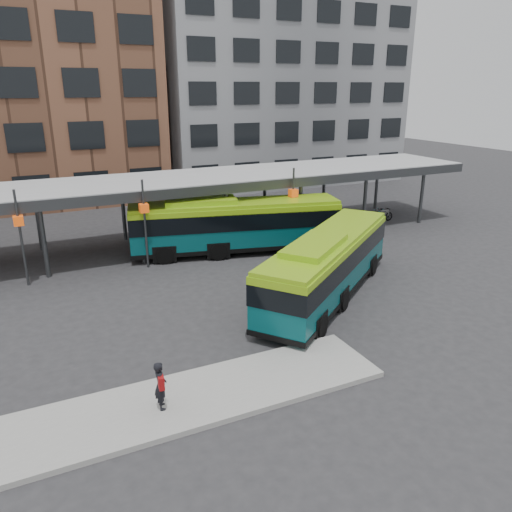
{
  "coord_description": "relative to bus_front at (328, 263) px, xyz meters",
  "views": [
    {
      "loc": [
        -8.78,
        -15.85,
        9.32
      ],
      "look_at": [
        0.82,
        4.08,
        1.8
      ],
      "focal_mm": 35.0,
      "sensor_mm": 36.0,
      "label": 1
    }
  ],
  "objects": [
    {
      "name": "building_grey",
      "position": [
        12.45,
        29.86,
        8.36
      ],
      "size": [
        24.0,
        14.0,
        20.0
      ],
      "primitive_type": "cube",
      "color": "slate",
      "rests_on": "ground"
    },
    {
      "name": "bus_front",
      "position": [
        0.0,
        0.0,
        0.0
      ],
      "size": [
        10.58,
        8.83,
        3.15
      ],
      "rotation": [
        0.0,
        0.0,
        0.65
      ],
      "color": "#06474B",
      "rests_on": "ground"
    },
    {
      "name": "boarding_island",
      "position": [
        -9.05,
        -5.14,
        -1.55
      ],
      "size": [
        14.0,
        3.0,
        0.18
      ],
      "primitive_type": "cube",
      "color": "gray",
      "rests_on": "ground"
    },
    {
      "name": "bus_rear",
      "position": [
        -1.23,
        7.92,
        0.1
      ],
      "size": [
        12.37,
        5.29,
        3.34
      ],
      "rotation": [
        0.0,
        0.0,
        -0.23
      ],
      "color": "#06474B",
      "rests_on": "ground"
    },
    {
      "name": "canopy",
      "position": [
        -3.61,
        10.73,
        2.27
      ],
      "size": [
        40.0,
        6.53,
        4.8
      ],
      "color": "#999B9E",
      "rests_on": "ground"
    },
    {
      "name": "pedestrian",
      "position": [
        -9.35,
        -5.3,
        -0.68
      ],
      "size": [
        0.42,
        0.63,
        1.53
      ],
      "rotation": [
        0.0,
        0.0,
        1.47
      ],
      "color": "black",
      "rests_on": "boarding_island"
    },
    {
      "name": "ground",
      "position": [
        -3.55,
        -2.14,
        -1.64
      ],
      "size": [
        120.0,
        120.0,
        0.0
      ],
      "primitive_type": "plane",
      "color": "#28282B",
      "rests_on": "ground"
    },
    {
      "name": "bike_rack",
      "position": [
        9.42,
        9.89,
        -1.17
      ],
      "size": [
        5.8,
        1.5,
        1.0
      ],
      "color": "slate",
      "rests_on": "ground"
    }
  ]
}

